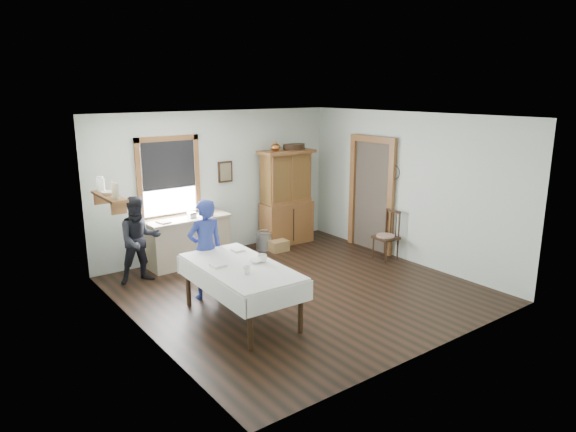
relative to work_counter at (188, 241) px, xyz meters
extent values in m
cube|color=black|center=(0.83, -2.16, -0.43)|extent=(5.00, 5.00, 0.01)
cube|color=beige|center=(0.83, -2.16, 2.26)|extent=(5.00, 5.00, 0.01)
cube|color=#B5BEB0|center=(0.83, 0.34, 0.92)|extent=(5.00, 0.01, 2.70)
cube|color=#B5BEB0|center=(0.83, -4.66, 0.92)|extent=(5.00, 0.01, 2.70)
cube|color=#B5BEB0|center=(-1.67, -2.16, 0.92)|extent=(0.01, 5.00, 2.70)
cube|color=#B5BEB0|center=(3.33, -2.16, 0.92)|extent=(0.01, 5.00, 2.70)
cube|color=white|center=(-0.17, 0.32, 1.12)|extent=(1.00, 0.02, 1.30)
cube|color=brown|center=(-0.17, 0.30, 1.81)|extent=(1.18, 0.06, 0.09)
cube|color=brown|center=(-0.17, 0.30, 0.42)|extent=(1.18, 0.06, 0.09)
cube|color=brown|center=(-0.72, 0.30, 1.12)|extent=(0.09, 0.06, 1.48)
cube|color=brown|center=(0.37, 0.30, 1.12)|extent=(0.09, 0.06, 1.48)
cube|color=black|center=(-0.17, 0.28, 1.35)|extent=(0.98, 0.03, 0.84)
cube|color=#483E33|center=(3.30, -1.31, 0.62)|extent=(0.03, 0.90, 2.10)
cube|color=brown|center=(3.27, -1.82, 0.62)|extent=(0.08, 0.12, 2.10)
cube|color=brown|center=(3.27, -0.80, 0.62)|extent=(0.08, 0.12, 2.10)
cube|color=brown|center=(3.27, -1.31, 1.73)|extent=(0.08, 1.14, 0.12)
cube|color=brown|center=(-1.54, -0.66, 1.12)|extent=(0.24, 1.00, 0.04)
cube|color=brown|center=(-1.54, -1.06, 1.02)|extent=(0.22, 0.03, 0.18)
cube|color=brown|center=(-1.54, -0.26, 1.02)|extent=(0.22, 0.03, 0.18)
cube|color=tan|center=(-1.54, -0.96, 1.25)|extent=(0.03, 0.22, 0.24)
cylinder|color=white|center=(-1.54, -0.31, 1.25)|extent=(0.12, 0.12, 0.22)
cube|color=#362313|center=(0.98, 0.30, 1.12)|extent=(0.30, 0.04, 0.40)
torus|color=black|center=(3.28, -1.86, 1.29)|extent=(0.01, 0.27, 0.27)
cube|color=tan|center=(0.00, 0.00, 0.00)|extent=(1.53, 0.62, 0.87)
cube|color=brown|center=(2.20, -0.01, 0.52)|extent=(1.13, 0.55, 1.91)
cube|color=silver|center=(-0.44, -2.51, -0.05)|extent=(1.07, 1.95, 0.77)
cube|color=#362313|center=(3.04, -1.96, 0.03)|extent=(0.45, 0.45, 0.93)
cube|color=#A0A3A8|center=(1.56, -0.11, -0.27)|extent=(0.36, 0.36, 0.33)
cube|color=olive|center=(1.73, -0.38, -0.33)|extent=(0.36, 0.26, 0.21)
imported|color=navy|center=(-0.47, -1.57, 0.28)|extent=(0.53, 0.36, 1.42)
imported|color=black|center=(-1.02, -0.35, 0.23)|extent=(0.70, 0.57, 1.33)
imported|color=white|center=(-0.12, -2.57, 0.39)|extent=(0.17, 0.17, 0.11)
imported|color=white|center=(-0.53, -2.82, 0.38)|extent=(0.14, 0.14, 0.10)
imported|color=white|center=(-0.20, -2.54, 0.36)|extent=(0.20, 0.20, 0.05)
imported|color=#6E6349|center=(-0.58, -0.11, 0.44)|extent=(0.18, 0.23, 0.02)
imported|color=white|center=(0.35, -0.12, 0.46)|extent=(0.23, 0.23, 0.06)
imported|color=white|center=(-1.54, -0.61, 1.16)|extent=(0.22, 0.22, 0.05)
camera|label=1|loc=(-3.84, -8.16, 2.66)|focal=32.00mm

